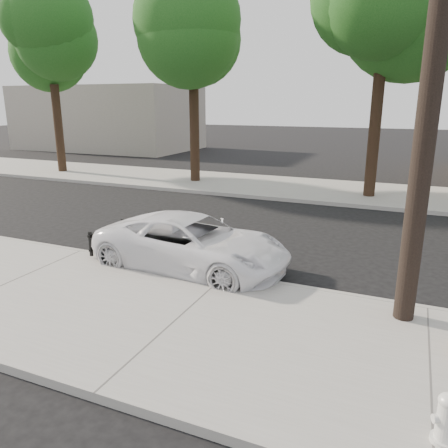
% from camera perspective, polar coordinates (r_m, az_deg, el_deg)
% --- Properties ---
extents(ground, '(120.00, 120.00, 0.00)m').
position_cam_1_polar(ground, '(11.47, 4.46, -3.58)').
color(ground, black).
rests_on(ground, ground).
extents(near_sidewalk, '(90.00, 4.40, 0.15)m').
position_cam_1_polar(near_sidewalk, '(7.82, -6.10, -12.62)').
color(near_sidewalk, gray).
rests_on(near_sidewalk, ground).
extents(far_sidewalk, '(90.00, 5.00, 0.15)m').
position_cam_1_polar(far_sidewalk, '(19.44, 12.68, 4.31)').
color(far_sidewalk, gray).
rests_on(far_sidewalk, ground).
extents(curb_near, '(90.00, 0.12, 0.16)m').
position_cam_1_polar(curb_near, '(9.61, 0.36, -6.96)').
color(curb_near, '#9E9B93').
rests_on(curb_near, ground).
extents(building_far, '(14.00, 8.00, 5.00)m').
position_cam_1_polar(building_far, '(38.31, -14.86, 13.25)').
color(building_far, gray).
rests_on(building_far, ground).
extents(utility_pole, '(1.40, 0.34, 9.00)m').
position_cam_1_polar(utility_pole, '(7.63, 26.09, 21.17)').
color(utility_pole, black).
rests_on(utility_pole, near_sidewalk).
extents(tree_a, '(4.65, 4.50, 9.00)m').
position_cam_1_polar(tree_a, '(25.17, -21.65, 20.92)').
color(tree_a, black).
rests_on(tree_a, far_sidewalk).
extents(tree_b, '(4.34, 4.20, 8.45)m').
position_cam_1_polar(tree_b, '(20.68, -3.77, 22.23)').
color(tree_b, black).
rests_on(tree_b, far_sidewalk).
extents(tree_c, '(4.96, 4.80, 9.55)m').
position_cam_1_polar(tree_c, '(18.22, 21.04, 24.62)').
color(tree_c, black).
rests_on(tree_c, far_sidewalk).
extents(police_cruiser, '(4.70, 2.41, 1.27)m').
position_cam_1_polar(police_cruiser, '(10.07, -4.18, -2.53)').
color(police_cruiser, white).
rests_on(police_cruiser, ground).
extents(fire_hydrant, '(0.33, 0.29, 0.61)m').
position_cam_1_polar(fire_hydrant, '(5.73, 27.11, -21.78)').
color(fire_hydrant, silver).
rests_on(fire_hydrant, near_sidewalk).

